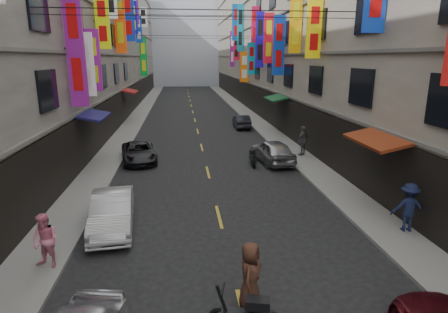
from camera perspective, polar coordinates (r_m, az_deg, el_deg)
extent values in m
cube|color=slate|center=(38.49, -13.46, 5.34)|extent=(2.00, 90.00, 0.12)
cube|color=slate|center=(38.92, 4.44, 5.81)|extent=(2.00, 90.00, 0.12)
cube|color=gray|center=(39.33, -23.53, 18.58)|extent=(10.00, 90.00, 19.00)
cube|color=black|center=(38.41, -15.01, 7.40)|extent=(0.12, 85.50, 3.00)
cube|color=#66635E|center=(38.24, -15.17, 9.93)|extent=(0.16, 90.00, 0.14)
cube|color=#66635E|center=(38.13, -15.50, 14.72)|extent=(0.16, 90.00, 0.14)
cube|color=#66635E|center=(38.29, -15.85, 19.50)|extent=(0.16, 90.00, 0.14)
cube|color=#ADA391|center=(40.17, 13.66, 19.24)|extent=(10.00, 90.00, 19.00)
cube|color=black|center=(38.91, 5.87, 7.91)|extent=(0.12, 85.50, 3.00)
cube|color=#66635E|center=(38.74, 5.92, 10.41)|extent=(0.16, 90.00, 0.14)
cube|color=#66635E|center=(38.63, 6.05, 15.15)|extent=(0.16, 90.00, 0.14)
cube|color=#66635E|center=(38.79, 6.19, 19.88)|extent=(0.16, 90.00, 0.14)
cube|color=#B3B9C8|center=(87.87, -5.98, 17.93)|extent=(18.00, 8.00, 22.00)
cube|color=#771577|center=(20.54, -21.71, 15.08)|extent=(0.86, 0.18, 5.73)
cylinder|color=black|center=(20.56, -21.85, 15.07)|extent=(0.96, 0.08, 0.08)
cube|color=silver|center=(22.38, -20.27, 12.99)|extent=(0.86, 0.18, 3.40)
cylinder|color=black|center=(22.39, -20.40, 12.98)|extent=(0.96, 0.08, 0.08)
cube|color=yellow|center=(23.58, 13.56, 18.40)|extent=(0.88, 0.18, 3.34)
cylinder|color=black|center=(23.60, 13.68, 18.39)|extent=(0.98, 0.08, 0.08)
cube|color=#891981|center=(24.49, -19.22, 13.64)|extent=(0.80, 0.18, 3.64)
cylinder|color=black|center=(24.50, -19.34, 13.63)|extent=(0.90, 0.08, 0.08)
cube|color=#E6A20C|center=(27.22, 10.86, 19.22)|extent=(0.81, 0.18, 3.82)
cylinder|color=black|center=(27.24, 10.97, 19.21)|extent=(0.91, 0.08, 0.08)
cube|color=#DCF20C|center=(27.85, -18.04, 18.99)|extent=(0.93, 0.18, 3.57)
cylinder|color=black|center=(27.86, -18.15, 18.98)|extent=(1.03, 0.08, 0.08)
cube|color=#0E35A3|center=(31.11, 8.33, 16.38)|extent=(0.90, 0.18, 4.56)
cylinder|color=black|center=(31.12, 8.43, 16.38)|extent=(1.00, 0.08, 0.08)
cube|color=red|center=(34.63, 6.82, 17.44)|extent=(0.88, 0.18, 4.23)
cylinder|color=black|center=(34.64, 6.90, 17.44)|extent=(0.98, 0.08, 0.08)
cube|color=#FF4F0E|center=(35.77, -15.64, 19.91)|extent=(0.93, 0.18, 6.23)
cylinder|color=black|center=(35.78, -15.72, 19.90)|extent=(1.03, 0.08, 0.08)
cube|color=#1B0FAF|center=(38.46, 5.47, 17.26)|extent=(0.81, 0.18, 5.25)
cylinder|color=black|center=(38.47, 5.55, 17.26)|extent=(0.91, 0.08, 0.08)
cube|color=#0F2FB0|center=(40.34, -14.44, 19.94)|extent=(1.22, 0.18, 4.66)
cylinder|color=black|center=(40.35, -14.51, 19.94)|extent=(1.32, 0.08, 0.08)
cube|color=#C71242|center=(41.05, 4.77, 19.40)|extent=(0.79, 0.18, 3.56)
cylinder|color=black|center=(41.06, 4.85, 19.39)|extent=(0.89, 0.08, 0.08)
cube|color=#0E8BA8|center=(42.60, 4.17, 14.64)|extent=(0.84, 0.18, 3.40)
cylinder|color=black|center=(42.61, 4.24, 14.63)|extent=(0.94, 0.08, 0.08)
cube|color=#0F24B0|center=(43.99, -14.02, 18.70)|extent=(0.80, 0.18, 3.05)
cylinder|color=black|center=(44.00, -14.08, 18.70)|extent=(0.90, 0.08, 0.08)
cube|color=#1010BC|center=(46.56, -13.64, 19.86)|extent=(0.90, 0.18, 3.58)
cylinder|color=black|center=(46.57, -13.71, 19.86)|extent=(1.00, 0.08, 0.08)
cube|color=#D7600B|center=(46.44, 3.11, 13.45)|extent=(1.04, 0.18, 3.61)
cylinder|color=black|center=(46.45, 3.17, 13.45)|extent=(1.14, 0.08, 0.08)
cube|color=#85198E|center=(47.90, -13.54, 21.46)|extent=(0.97, 0.18, 4.08)
cylinder|color=black|center=(47.91, -13.60, 21.46)|extent=(1.07, 0.08, 0.08)
cube|color=#0C7C9A|center=(50.74, 2.50, 18.97)|extent=(0.79, 0.18, 5.77)
cylinder|color=black|center=(50.75, 2.56, 18.97)|extent=(0.89, 0.08, 0.08)
cube|color=#0E33A5|center=(52.53, -12.85, 18.36)|extent=(0.77, 0.18, 3.34)
cylinder|color=black|center=(52.54, -12.91, 18.35)|extent=(0.87, 0.08, 0.08)
cube|color=#0E52A8|center=(52.83, 1.92, 19.73)|extent=(1.17, 0.18, 4.63)
cylinder|color=black|center=(52.83, 1.97, 19.73)|extent=(1.27, 0.08, 0.08)
cube|color=#F71739|center=(54.00, 1.88, 16.27)|extent=(0.78, 0.18, 3.49)
cylinder|color=black|center=(54.00, 1.93, 16.27)|extent=(0.88, 0.08, 0.08)
cube|color=#0C8A2D|center=(55.84, -12.17, 14.60)|extent=(0.96, 0.18, 5.35)
cylinder|color=black|center=(55.85, -12.23, 14.60)|extent=(1.06, 0.08, 0.08)
cube|color=white|center=(58.55, -12.19, 20.07)|extent=(1.09, 0.18, 2.69)
cylinder|color=black|center=(58.56, -12.25, 20.06)|extent=(1.19, 0.08, 0.08)
cube|color=#78167D|center=(58.42, 1.26, 16.06)|extent=(0.68, 0.18, 5.15)
cylinder|color=black|center=(58.43, 1.31, 16.06)|extent=(0.78, 0.08, 0.08)
cube|color=maroon|center=(16.04, 22.21, 2.46)|extent=(1.39, 3.20, 0.41)
cube|color=#1A1751|center=(22.49, -19.26, 6.00)|extent=(1.39, 3.20, 0.41)
cube|color=#155127|center=(30.86, 7.95, 8.86)|extent=(1.39, 3.20, 0.41)
cube|color=maroon|center=(38.17, -14.18, 9.68)|extent=(1.39, 3.20, 0.41)
cylinder|color=black|center=(17.90, -2.27, 21.45)|extent=(14.00, 0.04, 0.04)
cylinder|color=black|center=(31.92, -4.36, 20.66)|extent=(14.00, 0.04, 0.04)
cylinder|color=black|center=(45.81, -5.11, 17.86)|extent=(14.00, 0.04, 0.04)
cube|color=gold|center=(15.09, -0.77, -9.12)|extent=(0.12, 2.20, 0.01)
cube|color=gold|center=(20.70, -2.47, -2.40)|extent=(0.12, 2.20, 0.01)
cube|color=gold|center=(26.48, -3.42, 1.42)|extent=(0.12, 2.20, 0.01)
cube|color=gold|center=(32.34, -4.04, 3.87)|extent=(0.12, 2.20, 0.01)
cube|color=gold|center=(38.24, -4.46, 5.56)|extent=(0.12, 2.20, 0.01)
cube|color=gold|center=(44.17, -4.78, 6.80)|extent=(0.12, 2.20, 0.01)
cube|color=gold|center=(50.12, -5.02, 7.75)|extent=(0.12, 2.20, 0.01)
cube|color=gold|center=(56.08, -5.21, 8.49)|extent=(0.12, 2.20, 0.01)
cube|color=gold|center=(62.04, -5.36, 9.10)|extent=(0.12, 2.20, 0.01)
cube|color=gold|center=(68.01, -5.49, 9.59)|extent=(0.12, 2.20, 0.01)
cube|color=gold|center=(73.99, -5.59, 10.01)|extent=(0.12, 2.20, 0.01)
cube|color=black|center=(9.13, 5.17, -21.37)|extent=(0.61, 0.44, 0.22)
cylinder|color=black|center=(9.20, -0.19, -21.36)|extent=(0.36, 0.16, 0.88)
cylinder|color=black|center=(9.00, -0.19, -19.56)|extent=(0.17, 0.50, 0.06)
cylinder|color=black|center=(21.42, 4.59, -1.16)|extent=(0.16, 0.51, 0.50)
cylinder|color=black|center=(22.66, 4.21, -0.26)|extent=(0.16, 0.51, 0.50)
cube|color=black|center=(22.00, 4.40, -0.32)|extent=(0.40, 1.32, 0.18)
cube|color=black|center=(22.15, 4.34, 0.72)|extent=(0.36, 0.57, 0.22)
cylinder|color=black|center=(21.39, 4.58, 0.07)|extent=(0.11, 0.36, 0.88)
cylinder|color=black|center=(21.31, 4.60, 0.98)|extent=(0.50, 0.10, 0.06)
imported|color=silver|center=(14.43, -16.68, -8.06)|extent=(1.82, 4.20, 1.35)
imported|color=black|center=(23.24, -12.86, 0.63)|extent=(2.61, 4.45, 1.16)
imported|color=#A5A5A9|center=(22.62, 7.38, 0.82)|extent=(2.21, 4.33, 1.41)
imported|color=#232229|center=(33.74, 2.69, 5.36)|extent=(1.28, 3.59, 1.18)
imported|color=pink|center=(12.33, -25.56, -11.56)|extent=(0.96, 0.82, 1.67)
imported|color=#161D3D|center=(14.88, 26.28, -6.94)|extent=(1.23, 0.80, 1.77)
imported|color=#555658|center=(24.12, 11.94, 2.38)|extent=(1.26, 1.18, 1.89)
imported|color=#47281C|center=(9.79, 4.02, -17.64)|extent=(0.88, 1.02, 1.76)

